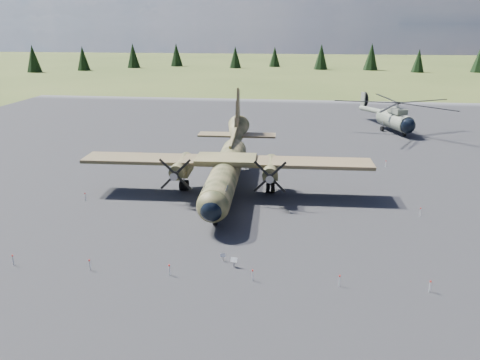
# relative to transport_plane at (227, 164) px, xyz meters

# --- Properties ---
(ground) EXTENTS (500.00, 500.00, 0.00)m
(ground) POSITION_rel_transport_plane_xyz_m (2.58, -5.18, -2.87)
(ground) COLOR brown
(ground) RESTS_ON ground
(apron) EXTENTS (120.00, 120.00, 0.04)m
(apron) POSITION_rel_transport_plane_xyz_m (2.58, 4.82, -2.87)
(apron) COLOR #535357
(apron) RESTS_ON ground
(transport_plane) EXTENTS (30.31, 27.55, 10.00)m
(transport_plane) POSITION_rel_transport_plane_xyz_m (0.00, 0.00, 0.00)
(transport_plane) COLOR #30371D
(transport_plane) RESTS_ON ground
(helicopter_near) EXTENTS (25.77, 26.09, 5.16)m
(helicopter_near) POSITION_rel_transport_plane_xyz_m (23.28, 31.47, 0.79)
(helicopter_near) COLOR gray
(helicopter_near) RESTS_ON ground
(info_placard_left) EXTENTS (0.42, 0.26, 0.62)m
(info_placard_left) POSITION_rel_transport_plane_xyz_m (2.06, -16.08, -2.46)
(info_placard_left) COLOR gray
(info_placard_left) RESTS_ON ground
(info_placard_right) EXTENTS (0.51, 0.29, 0.76)m
(info_placard_right) POSITION_rel_transport_plane_xyz_m (3.01, -16.90, -2.36)
(info_placard_right) COLOR gray
(info_placard_right) RESTS_ON ground
(barrier_fence) EXTENTS (33.12, 29.62, 0.85)m
(barrier_fence) POSITION_rel_transport_plane_xyz_m (2.12, -5.26, -2.37)
(barrier_fence) COLOR white
(barrier_fence) RESTS_ON ground
(treeline) EXTENTS (334.07, 324.11, 10.88)m
(treeline) POSITION_rel_transport_plane_xyz_m (7.77, -2.76, 2.00)
(treeline) COLOR black
(treeline) RESTS_ON ground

